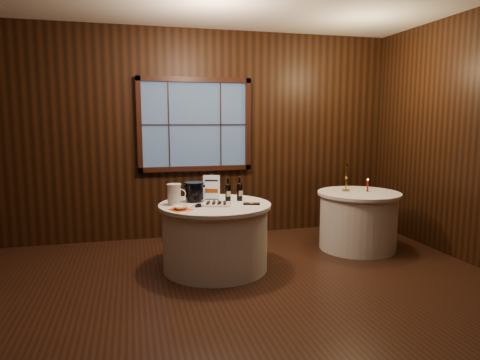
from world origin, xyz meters
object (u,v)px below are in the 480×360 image
object	(u,v)px
brass_candlestick	(346,181)
port_bottle_left	(228,191)
cracker_bowl	(180,208)
chocolate_plate	(217,204)
side_table	(358,220)
red_candle	(368,187)
ice_bucket	(194,191)
glass_pitcher	(174,194)
main_table	(215,236)
chocolate_box	(252,204)
grape_bunch	(199,206)
port_bottle_right	(240,190)
sign_stand	(212,192)

from	to	relation	value
brass_candlestick	port_bottle_left	bearing A→B (deg)	-170.60
cracker_bowl	chocolate_plate	bearing A→B (deg)	17.10
side_table	brass_candlestick	bearing A→B (deg)	142.70
red_candle	brass_candlestick	bearing A→B (deg)	158.11
side_table	ice_bucket	size ratio (longest dim) A/B	4.72
port_bottle_left	cracker_bowl	distance (m)	0.71
side_table	glass_pitcher	bearing A→B (deg)	-174.51
main_table	port_bottle_left	bearing A→B (deg)	34.80
main_table	chocolate_box	size ratio (longest dim) A/B	6.84
grape_bunch	cracker_bowl	bearing A→B (deg)	-160.86
port_bottle_right	ice_bucket	xyz separation A→B (m)	(-0.52, 0.07, -0.00)
sign_stand	ice_bucket	xyz separation A→B (m)	(-0.20, -0.01, 0.01)
port_bottle_left	port_bottle_right	size ratio (longest dim) A/B	0.97
port_bottle_left	cracker_bowl	bearing A→B (deg)	-149.89
glass_pitcher	sign_stand	bearing A→B (deg)	30.33
port_bottle_right	brass_candlestick	world-z (taller)	brass_candlestick
side_table	cracker_bowl	xyz separation A→B (m)	(-2.42, -0.53, 0.41)
cracker_bowl	port_bottle_right	bearing A→B (deg)	24.81
port_bottle_left	chocolate_box	size ratio (longest dim) A/B	1.48
chocolate_plate	grape_bunch	xyz separation A→B (m)	(-0.20, -0.05, 0.00)
sign_stand	grape_bunch	distance (m)	0.41
port_bottle_right	red_candle	distance (m)	1.82
port_bottle_right	brass_candlestick	distance (m)	1.57
ice_bucket	chocolate_box	size ratio (longest dim) A/B	1.22
sign_stand	chocolate_plate	world-z (taller)	sign_stand
side_table	ice_bucket	bearing A→B (deg)	-176.87
grape_bunch	brass_candlestick	size ratio (longest dim) A/B	0.44
port_bottle_left	ice_bucket	distance (m)	0.39
cracker_bowl	glass_pitcher	bearing A→B (deg)	96.39
side_table	red_candle	bearing A→B (deg)	-0.00
grape_bunch	port_bottle_right	bearing A→B (deg)	26.98
port_bottle_left	red_candle	distance (m)	1.95
side_table	cracker_bowl	bearing A→B (deg)	-167.53
port_bottle_right	grape_bunch	size ratio (longest dim) A/B	1.77
brass_candlestick	ice_bucket	bearing A→B (deg)	-173.80
main_table	chocolate_box	world-z (taller)	chocolate_box
sign_stand	main_table	bearing A→B (deg)	-73.22
cracker_bowl	brass_candlestick	xyz separation A→B (m)	(2.28, 0.64, 0.11)
chocolate_plate	grape_bunch	size ratio (longest dim) A/B	2.22
side_table	sign_stand	xyz separation A→B (m)	(-2.00, -0.11, 0.49)
chocolate_box	chocolate_plate	bearing A→B (deg)	-166.31
main_table	glass_pitcher	distance (m)	0.68
brass_candlestick	main_table	bearing A→B (deg)	-167.75
port_bottle_right	chocolate_plate	bearing A→B (deg)	-157.96
sign_stand	port_bottle_left	world-z (taller)	sign_stand
ice_bucket	red_candle	size ratio (longest dim) A/B	1.31
main_table	ice_bucket	xyz separation A→B (m)	(-0.21, 0.18, 0.50)
port_bottle_right	chocolate_plate	world-z (taller)	port_bottle_right
main_table	brass_candlestick	size ratio (longest dim) A/B	3.48
chocolate_box	port_bottle_right	bearing A→B (deg)	126.31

